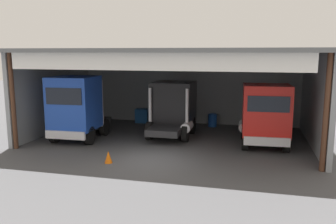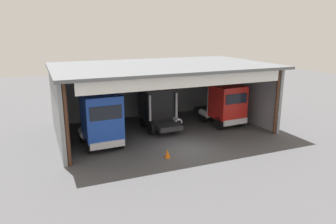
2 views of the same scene
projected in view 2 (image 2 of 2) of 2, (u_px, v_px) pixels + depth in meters
name	position (u px, v px, depth m)	size (l,w,h in m)	color
ground_plane	(186.00, 148.00, 21.47)	(80.00, 80.00, 0.00)	#4C4C4F
workshop_shed	(157.00, 82.00, 25.38)	(16.26, 10.07, 5.24)	gray
truck_blue_center_left_bay	(101.00, 120.00, 21.19)	(2.67, 4.69, 3.72)	#1E47B7
truck_black_yard_outside	(158.00, 107.00, 25.42)	(2.59, 4.46, 3.28)	black
truck_red_left_bay	(225.00, 105.00, 26.14)	(2.70, 5.15, 3.41)	red
oil_drum	(166.00, 111.00, 29.36)	(0.58, 0.58, 0.87)	#194CB2
tool_cart	(111.00, 116.00, 27.55)	(0.90, 0.60, 1.00)	#1E59A5
traffic_cone	(167.00, 154.00, 19.84)	(0.36, 0.36, 0.56)	orange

